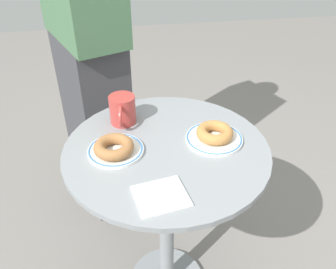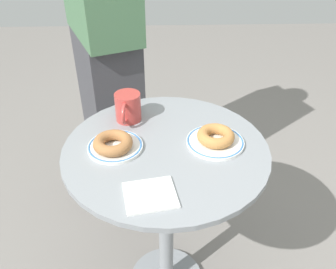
# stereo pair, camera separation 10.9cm
# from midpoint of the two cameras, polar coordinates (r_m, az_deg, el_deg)

# --- Properties ---
(cafe_table) EXTENTS (0.65, 0.65, 0.73)m
(cafe_table) POSITION_cam_midpoint_polar(r_m,az_deg,el_deg) (1.24, -2.79, -10.00)
(cafe_table) COLOR gray
(cafe_table) RESTS_ON ground
(plate_left) EXTENTS (0.17, 0.17, 0.01)m
(plate_left) POSITION_cam_midpoint_polar(r_m,az_deg,el_deg) (1.09, -11.31, -2.75)
(plate_left) COLOR white
(plate_left) RESTS_ON cafe_table
(plate_right) EXTENTS (0.18, 0.18, 0.01)m
(plate_right) POSITION_cam_midpoint_polar(r_m,az_deg,el_deg) (1.13, 4.77, -0.74)
(plate_right) COLOR white
(plate_right) RESTS_ON cafe_table
(donut_cinnamon) EXTENTS (0.17, 0.17, 0.03)m
(donut_cinnamon) POSITION_cam_midpoint_polar(r_m,az_deg,el_deg) (1.07, -11.69, -2.08)
(donut_cinnamon) COLOR #A36B3D
(donut_cinnamon) RESTS_ON plate_left
(donut_old_fashioned) EXTENTS (0.13, 0.13, 0.03)m
(donut_old_fashioned) POSITION_cam_midpoint_polar(r_m,az_deg,el_deg) (1.12, 4.82, 0.21)
(donut_old_fashioned) COLOR #BC7F42
(donut_old_fashioned) RESTS_ON plate_right
(paper_napkin) EXTENTS (0.16, 0.14, 0.01)m
(paper_napkin) POSITION_cam_midpoint_polar(r_m,az_deg,el_deg) (0.94, -4.56, -10.08)
(paper_napkin) COLOR white
(paper_napkin) RESTS_ON cafe_table
(coffee_mug) EXTENTS (0.09, 0.13, 0.10)m
(coffee_mug) POSITION_cam_midpoint_polar(r_m,az_deg,el_deg) (1.21, -9.99, 3.85)
(coffee_mug) COLOR #B73D38
(coffee_mug) RESTS_ON cafe_table
(person_figure) EXTENTS (0.37, 0.50, 1.68)m
(person_figure) POSITION_cam_midpoint_polar(r_m,az_deg,el_deg) (1.60, -14.88, 12.87)
(person_figure) COLOR #3D3D42
(person_figure) RESTS_ON ground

